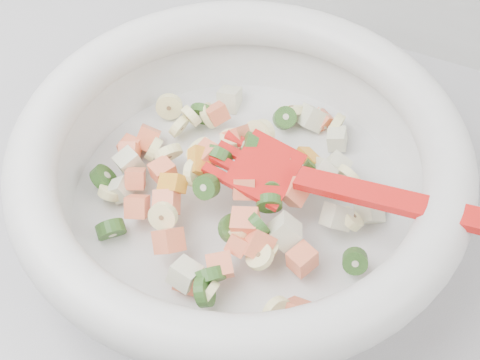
% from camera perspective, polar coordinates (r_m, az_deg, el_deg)
% --- Properties ---
extents(mixing_bowl, '(0.46, 0.41, 0.12)m').
position_cam_1_polar(mixing_bowl, '(0.60, 0.02, 0.78)').
color(mixing_bowl, silver).
rests_on(mixing_bowl, counter).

